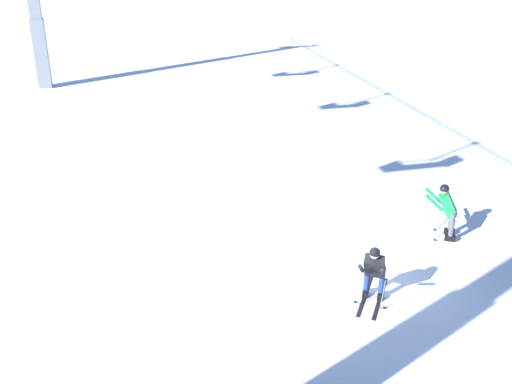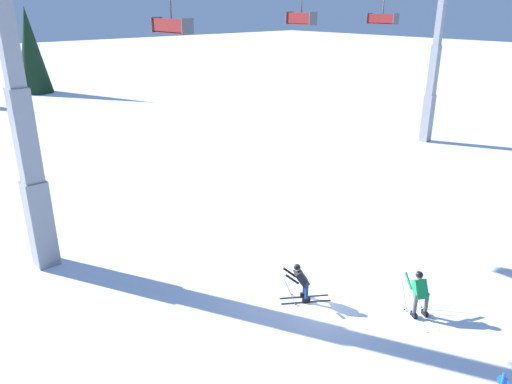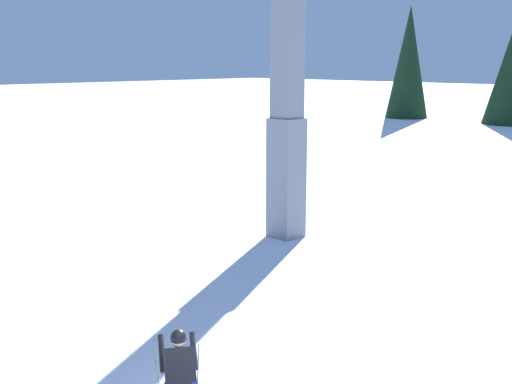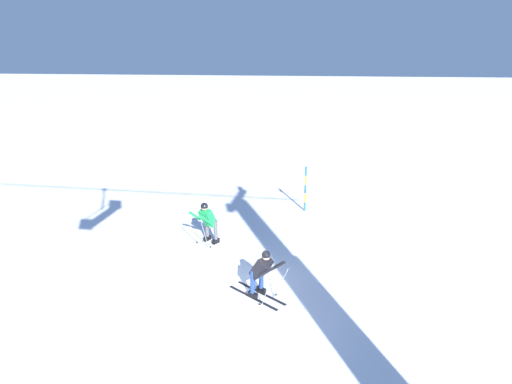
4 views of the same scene
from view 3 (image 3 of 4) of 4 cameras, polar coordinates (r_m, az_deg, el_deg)
The scene contains 2 objects.
skier_carving_main at distance 9.30m, azimuth -6.80°, elevation -16.00°, with size 1.72×1.41×1.58m.
lift_tower_near at distance 18.33m, azimuth 2.81°, elevation 9.99°, with size 0.84×3.03×11.09m.
Camera 3 is at (5.46, -5.31, 5.14)m, focal length 44.71 mm.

